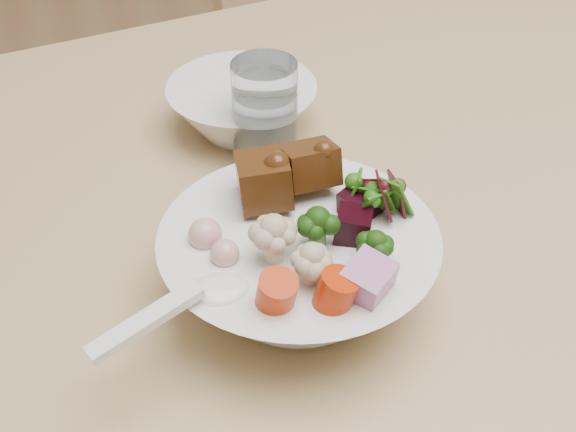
{
  "coord_description": "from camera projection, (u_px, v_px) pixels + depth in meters",
  "views": [
    {
      "loc": [
        -0.56,
        -0.39,
        1.2
      ],
      "look_at": [
        -0.44,
        0.06,
        0.81
      ],
      "focal_mm": 50.0,
      "sensor_mm": 36.0,
      "label": 1
    }
  ],
  "objects": [
    {
      "name": "side_bowl",
      "position": [
        242.0,
        108.0,
        0.8
      ],
      "size": [
        0.15,
        0.15,
        0.05
      ],
      "primitive_type": null,
      "color": "white",
      "rests_on": "dining_table"
    },
    {
      "name": "dining_table",
      "position": [
        456.0,
        251.0,
        0.79
      ],
      "size": [
        1.73,
        1.17,
        0.75
      ],
      "rotation": [
        0.0,
        0.0,
        0.18
      ],
      "color": "tan",
      "rests_on": "ground"
    },
    {
      "name": "water_glass",
      "position": [
        265.0,
        118.0,
        0.74
      ],
      "size": [
        0.06,
        0.06,
        0.1
      ],
      "color": "white",
      "rests_on": "dining_table"
    },
    {
      "name": "soup_spoon",
      "position": [
        201.0,
        298.0,
        0.54
      ],
      "size": [
        0.12,
        0.07,
        0.02
      ],
      "rotation": [
        0.0,
        0.0,
        0.37
      ],
      "color": "white",
      "rests_on": "food_bowl"
    },
    {
      "name": "chair_far",
      "position": [
        338.0,
        73.0,
        1.49
      ],
      "size": [
        0.5,
        0.5,
        0.82
      ],
      "rotation": [
        0.0,
        0.0,
        0.42
      ],
      "color": "tan",
      "rests_on": "ground"
    },
    {
      "name": "food_bowl",
      "position": [
        300.0,
        261.0,
        0.61
      ],
      "size": [
        0.21,
        0.21,
        0.11
      ],
      "color": "white",
      "rests_on": "dining_table"
    }
  ]
}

